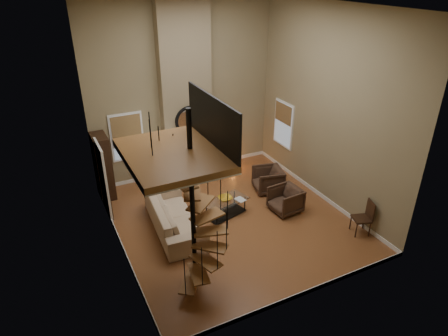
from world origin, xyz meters
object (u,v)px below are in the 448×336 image
floor_lamp (159,150)px  accent_lamp (233,162)px  hutch (103,167)px  sofa (174,216)px  coffee_table (226,206)px  armchair_near (270,180)px  armchair_far (288,199)px  side_chair (365,216)px

floor_lamp → accent_lamp: (2.70, 0.45, -1.16)m
hutch → accent_lamp: bearing=-1.8°
sofa → coffee_table: 1.53m
armchair_near → accent_lamp: armchair_near is taller
hutch → floor_lamp: size_ratio=1.18×
sofa → coffee_table: size_ratio=1.95×
armchair_near → coffee_table: bearing=-57.8°
floor_lamp → armchair_far: bearing=-41.8°
armchair_far → coffee_table: bearing=-112.4°
sofa → armchair_near: sofa is taller
armchair_near → accent_lamp: (-0.36, 1.83, -0.10)m
accent_lamp → floor_lamp: bearing=-170.5°
hutch → coffee_table: 3.85m
hutch → coffee_table: hutch is taller
armchair_near → accent_lamp: bearing=-155.3°
hutch → floor_lamp: 1.74m
armchair_far → armchair_near: bearing=167.5°
hutch → armchair_near: hutch is taller
armchair_near → armchair_far: (-0.18, -1.20, 0.00)m
hutch → sofa: bearing=-64.1°
sofa → accent_lamp: 3.88m
accent_lamp → armchair_near: bearing=-78.8°
coffee_table → side_chair: (2.83, -2.36, 0.24)m
coffee_table → hutch: bearing=136.9°
accent_lamp → side_chair: (1.33, -4.81, 0.28)m
sofa → floor_lamp: floor_lamp is taller
armchair_far → side_chair: (1.15, -1.79, 0.17)m
armchair_near → side_chair: bearing=31.5°
accent_lamp → armchair_far: bearing=-86.6°
hutch → armchair_far: 5.48m
side_chair → accent_lamp: bearing=105.5°
hutch → floor_lamp: hutch is taller
sofa → armchair_near: 3.44m
armchair_near → armchair_far: armchair_near is taller
accent_lamp → side_chair: size_ratio=0.50×
hutch → floor_lamp: (1.57, -0.58, 0.46)m
hutch → sofa: (1.24, -2.56, -0.55)m
armchair_near → accent_lamp: 1.87m
floor_lamp → side_chair: bearing=-47.3°
sofa → floor_lamp: (0.33, 1.98, 1.02)m
accent_lamp → side_chair: bearing=-74.5°
hutch → accent_lamp: (4.27, -0.13, -0.70)m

